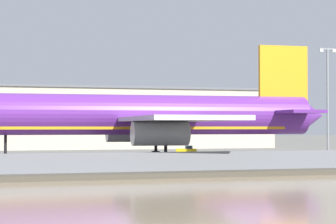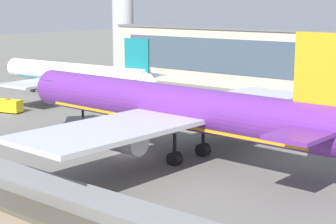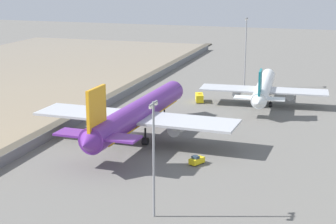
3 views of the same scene
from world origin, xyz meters
name	(u,v)px [view 1 (image 1 of 3)]	position (x,y,z in m)	size (l,w,h in m)	color
ground_plane	(108,166)	(0.00, 0.00, 0.00)	(500.00, 500.00, 0.00)	#66635E
shoreline_seawall	(149,175)	(0.00, -20.50, 0.25)	(320.00, 3.00, 0.50)	#474238
perimeter_fence	(138,163)	(0.00, -16.00, 1.13)	(280.00, 0.10, 2.26)	slate
cargo_jet_purple	(142,116)	(5.03, 2.94, 6.18)	(53.82, 45.83, 16.20)	#602889
baggage_tug	(187,152)	(16.62, 19.57, 0.81)	(3.58, 2.82, 1.80)	yellow
terminal_building	(38,118)	(-3.21, 63.39, 6.77)	(105.19, 16.76, 13.51)	#BCB299
apron_light_mast_apron_west	(328,94)	(41.91, 19.37, 10.46)	(3.20, 0.40, 18.42)	gray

